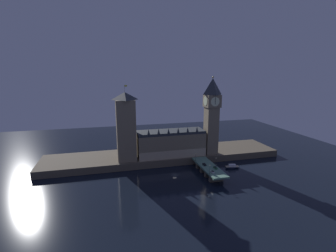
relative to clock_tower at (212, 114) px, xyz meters
The scene contains 14 objects.
ground_plane 66.99m from the clock_tower, 147.68° to the right, with size 400.00×400.00×0.00m, color black.
embankment 60.35m from the clock_tower, 164.24° to the left, with size 220.00×42.00×6.17m.
parliament_hall 46.22m from the clock_tower, behind, with size 61.34×21.01×27.74m.
clock_tower is the anchor object (origin of this frame).
victoria_tower 78.50m from the clock_tower, behind, with size 16.19×16.19×64.90m.
bridge 53.19m from the clock_tower, 115.50° to the right, with size 12.85×46.00×6.65m.
car_northbound_lead 50.13m from the clock_tower, 121.97° to the right, with size 2.06×4.61×1.53m.
car_northbound_trail 60.74m from the clock_tower, 111.96° to the right, with size 2.07×3.97×1.40m.
car_southbound_lead 54.13m from the clock_tower, 108.18° to the right, with size 1.94×4.34×1.57m.
pedestrian_mid_walk 50.84m from the clock_tower, 105.74° to the right, with size 0.38×0.38×1.71m.
street_lamp_near 60.95m from the clock_tower, 114.52° to the right, with size 1.34×0.60×7.27m.
street_lamp_mid 46.96m from the clock_tower, 106.05° to the right, with size 1.34×0.60×6.84m.
street_lamp_far 43.10m from the clock_tower, 141.00° to the right, with size 1.34×0.60×6.66m.
boat_downstream 50.78m from the clock_tower, 70.08° to the right, with size 13.51×6.47×3.51m.
Camera 1 is at (-50.97, -176.40, 80.45)m, focal length 26.00 mm.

